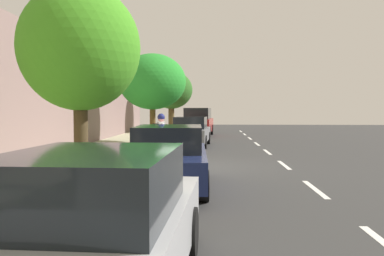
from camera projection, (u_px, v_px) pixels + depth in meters
ground at (197, 167)px, 13.47m from camera, size 72.70×72.70×0.00m
sidewalk at (84, 164)px, 13.65m from camera, size 4.29×45.43×0.12m
curb_edge at (149, 165)px, 13.54m from camera, size 0.16×45.43×0.12m
lane_stripe_centre at (284, 165)px, 13.94m from camera, size 0.14×44.20×0.01m
lane_stripe_bike_edge at (193, 167)px, 13.47m from camera, size 0.12×45.43×0.01m
building_facade at (13, 92)px, 13.65m from camera, size 0.50×45.43×5.01m
parked_suv_red_nearest at (198, 122)px, 28.83m from camera, size 2.19×4.81×1.99m
parked_sedan_grey_second at (191, 132)px, 20.99m from camera, size 2.03×4.49×1.52m
parked_sedan_dark_blue_mid at (169, 158)px, 9.78m from camera, size 1.97×4.46×1.52m
parked_sedan_silver_far at (92, 230)px, 3.93m from camera, size 1.97×4.47×1.52m
bicycle_at_curb at (165, 153)px, 14.15m from camera, size 1.76×0.46×0.78m
cyclist_with_backpack at (160, 132)px, 14.56m from camera, size 0.48×0.60×1.76m
street_tree_near_cyclist at (171, 90)px, 32.17m from camera, size 3.37×3.37×4.82m
street_tree_mid_block at (152, 82)px, 22.00m from camera, size 3.64×3.64×4.80m
street_tree_far_end at (80, 49)px, 9.90m from camera, size 2.95×2.95×4.84m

